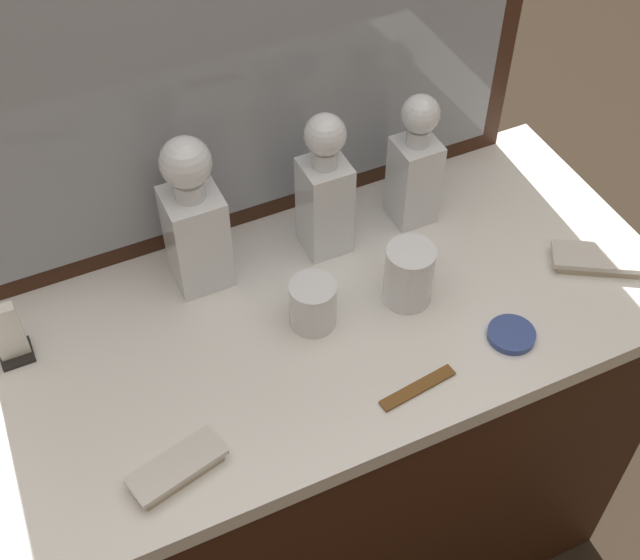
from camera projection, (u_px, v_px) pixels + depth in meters
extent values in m
plane|color=#2D2319|center=(320.00, 540.00, 2.00)|extent=(6.00, 6.00, 0.00)
cube|color=#381E11|center=(320.00, 451.00, 1.71)|extent=(1.14, 0.53, 0.79)
cube|color=silver|center=(320.00, 320.00, 1.40)|extent=(1.17, 0.55, 0.03)
cube|color=#381E11|center=(245.00, 22.00, 1.26)|extent=(0.99, 0.03, 0.77)
cube|color=gray|center=(249.00, 27.00, 1.25)|extent=(0.91, 0.01, 0.69)
cube|color=white|center=(414.00, 180.00, 1.48)|extent=(0.07, 0.07, 0.16)
cube|color=brown|center=(412.00, 195.00, 1.51)|extent=(0.06, 0.06, 0.10)
cylinder|color=white|center=(418.00, 136.00, 1.41)|extent=(0.04, 0.04, 0.03)
sphere|color=white|center=(421.00, 114.00, 1.38)|extent=(0.07, 0.07, 0.07)
cube|color=white|center=(197.00, 238.00, 1.38)|extent=(0.09, 0.09, 0.18)
cube|color=brown|center=(199.00, 250.00, 1.40)|extent=(0.08, 0.08, 0.13)
cylinder|color=white|center=(189.00, 188.00, 1.30)|extent=(0.05, 0.05, 0.03)
sphere|color=white|center=(186.00, 162.00, 1.26)|extent=(0.08, 0.08, 0.08)
cube|color=white|center=(325.00, 206.00, 1.43)|extent=(0.08, 0.08, 0.18)
cube|color=brown|center=(325.00, 216.00, 1.45)|extent=(0.06, 0.06, 0.14)
cylinder|color=white|center=(325.00, 158.00, 1.35)|extent=(0.04, 0.04, 0.03)
sphere|color=white|center=(325.00, 135.00, 1.32)|extent=(0.07, 0.07, 0.07)
cylinder|color=white|center=(409.00, 275.00, 1.37)|extent=(0.08, 0.08, 0.11)
cylinder|color=silver|center=(407.00, 294.00, 1.41)|extent=(0.08, 0.08, 0.01)
cylinder|color=white|center=(313.00, 304.00, 1.35)|extent=(0.08, 0.08, 0.08)
cylinder|color=silver|center=(313.00, 319.00, 1.37)|extent=(0.07, 0.07, 0.01)
cube|color=#B7A88C|center=(178.00, 470.00, 1.19)|extent=(0.13, 0.08, 0.01)
cube|color=beige|center=(177.00, 466.00, 1.18)|extent=(0.15, 0.08, 0.01)
cube|color=#B7A88C|center=(596.00, 262.00, 1.46)|extent=(0.15, 0.12, 0.01)
cube|color=beige|center=(598.00, 257.00, 1.45)|extent=(0.16, 0.13, 0.01)
cylinder|color=#33478C|center=(511.00, 335.00, 1.35)|extent=(0.08, 0.08, 0.01)
cube|color=brown|center=(418.00, 388.00, 1.29)|extent=(0.13, 0.04, 0.01)
cube|color=black|center=(16.00, 354.00, 1.33)|extent=(0.05, 0.05, 0.01)
cube|color=white|center=(8.00, 333.00, 1.29)|extent=(0.05, 0.02, 0.11)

